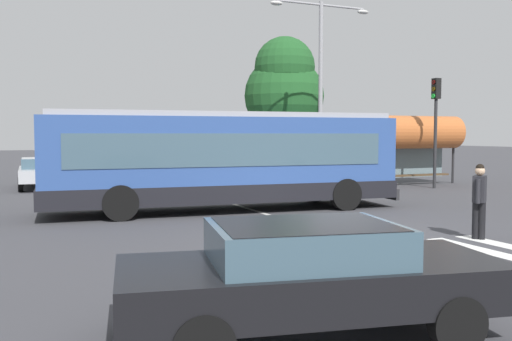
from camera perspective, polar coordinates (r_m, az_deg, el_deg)
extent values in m
plane|color=#3D3D42|center=(13.81, 8.57, -6.33)|extent=(160.00, 160.00, 0.00)
cylinder|color=black|center=(20.14, 5.87, -1.73)|extent=(1.02, 0.38, 1.00)
cylinder|color=black|center=(18.05, 8.98, -2.38)|extent=(1.02, 0.38, 1.00)
cylinder|color=black|center=(18.38, -14.15, -2.34)|extent=(1.02, 0.38, 1.00)
cylinder|color=black|center=(16.06, -13.46, -3.19)|extent=(1.02, 0.38, 1.00)
cube|color=#2D4C8E|center=(17.70, -3.37, 1.19)|extent=(10.98, 3.46, 2.55)
cube|color=black|center=(17.77, -3.36, -2.03)|extent=(11.09, 3.49, 0.55)
cube|color=#3D5666|center=(17.69, -3.38, 2.18)|extent=(9.69, 3.40, 0.96)
cube|color=#3D5666|center=(19.83, 11.86, 1.97)|extent=(0.23, 2.24, 1.63)
cube|color=black|center=(19.82, 11.89, 4.55)|extent=(0.22, 1.94, 0.28)
cube|color=#99999E|center=(17.70, -3.39, 5.58)|extent=(10.53, 3.22, 0.16)
cube|color=#28282B|center=(19.97, 12.07, -2.04)|extent=(0.34, 2.55, 0.36)
cylinder|color=black|center=(13.91, 21.19, -4.69)|extent=(0.16, 0.16, 0.85)
cylinder|color=black|center=(13.90, 21.71, -4.72)|extent=(0.16, 0.16, 0.85)
cube|color=#232328|center=(13.82, 21.52, -1.73)|extent=(0.48, 0.45, 0.60)
cylinder|color=#232328|center=(13.59, 21.39, -1.94)|extent=(0.10, 0.10, 0.55)
cylinder|color=#232328|center=(14.06, 21.65, -1.77)|extent=(0.10, 0.10, 0.55)
sphere|color=tan|center=(13.79, 21.56, -0.03)|extent=(0.22, 0.22, 0.22)
sphere|color=black|center=(13.79, 21.57, 0.24)|extent=(0.19, 0.19, 0.19)
cylinder|color=black|center=(8.19, 13.17, -11.06)|extent=(0.67, 0.32, 0.64)
cylinder|color=black|center=(6.79, 19.57, -14.29)|extent=(0.67, 0.32, 0.64)
cylinder|color=black|center=(7.44, -7.04, -12.51)|extent=(0.67, 0.32, 0.64)
cube|color=black|center=(6.84, 5.61, -11.15)|extent=(4.76, 2.63, 0.52)
cube|color=#3D5666|center=(6.71, 4.90, -7.24)|extent=(2.42, 1.98, 0.44)
cube|color=black|center=(6.68, 4.91, -5.69)|extent=(2.23, 1.87, 0.09)
cylinder|color=black|center=(28.23, -22.50, -0.81)|extent=(0.22, 0.65, 0.64)
cylinder|color=black|center=(28.26, -19.10, -0.73)|extent=(0.22, 0.65, 0.64)
cylinder|color=black|center=(25.45, -22.56, -1.28)|extent=(0.22, 0.65, 0.64)
cylinder|color=black|center=(25.48, -18.79, -1.18)|extent=(0.22, 0.65, 0.64)
cube|color=#B7BABF|center=(26.82, -20.75, -0.31)|extent=(1.96, 4.55, 0.52)
cube|color=#3D5666|center=(26.70, -20.77, 0.71)|extent=(1.67, 2.21, 0.44)
cube|color=#B7BABF|center=(26.69, -20.78, 1.10)|extent=(1.59, 2.03, 0.09)
cylinder|color=black|center=(28.75, -17.33, -0.62)|extent=(0.23, 0.65, 0.64)
cylinder|color=black|center=(28.91, -14.02, -0.54)|extent=(0.23, 0.65, 0.64)
cylinder|color=black|center=(25.97, -16.91, -1.06)|extent=(0.23, 0.65, 0.64)
cylinder|color=black|center=(26.15, -13.25, -0.97)|extent=(0.23, 0.65, 0.64)
cube|color=#AD1E1E|center=(27.41, -15.40, -0.12)|extent=(2.01, 4.57, 0.52)
cube|color=#3D5666|center=(27.30, -15.40, 0.87)|extent=(1.69, 2.22, 0.44)
cube|color=#AD1E1E|center=(27.29, -15.40, 1.26)|extent=(1.61, 2.04, 0.09)
cylinder|color=black|center=(28.80, -11.86, -0.53)|extent=(0.20, 0.64, 0.64)
cylinder|color=black|center=(29.19, -8.64, -0.44)|extent=(0.20, 0.64, 0.64)
cylinder|color=black|center=(26.09, -10.60, -0.94)|extent=(0.20, 0.64, 0.64)
cylinder|color=black|center=(26.51, -7.07, -0.83)|extent=(0.20, 0.64, 0.64)
cube|color=#38383D|center=(27.61, -9.57, -0.01)|extent=(1.82, 4.50, 0.52)
cube|color=#3D5666|center=(27.50, -9.54, 0.97)|extent=(1.60, 2.16, 0.44)
cube|color=#38383D|center=(27.49, -9.54, 1.36)|extent=(1.53, 1.98, 0.09)
cylinder|color=black|center=(29.48, -6.37, -0.38)|extent=(0.23, 0.65, 0.64)
cylinder|color=black|center=(29.95, -3.27, -0.30)|extent=(0.23, 0.65, 0.64)
cylinder|color=black|center=(26.80, -4.84, -0.77)|extent=(0.23, 0.65, 0.64)
cylinder|color=black|center=(27.32, -1.47, -0.68)|extent=(0.23, 0.65, 0.64)
cube|color=#C6B793|center=(28.35, -4.02, 0.12)|extent=(2.01, 4.57, 0.52)
cube|color=#3D5666|center=(28.24, -3.97, 1.08)|extent=(1.69, 2.23, 0.44)
cube|color=#C6B793|center=(28.23, -3.97, 1.46)|extent=(1.61, 2.04, 0.09)
cylinder|color=black|center=(30.34, -1.66, -0.24)|extent=(0.22, 0.65, 0.64)
cylinder|color=black|center=(30.96, 1.24, -0.16)|extent=(0.22, 0.65, 0.64)
cylinder|color=black|center=(27.75, 0.33, -0.61)|extent=(0.22, 0.65, 0.64)
cylinder|color=black|center=(28.42, 3.46, -0.51)|extent=(0.22, 0.65, 0.64)
cube|color=#234293|center=(29.33, 0.81, 0.25)|extent=(1.96, 4.55, 0.52)
cube|color=#3D5666|center=(29.22, 0.88, 1.18)|extent=(1.67, 2.21, 0.44)
cube|color=#234293|center=(29.21, 0.88, 1.54)|extent=(1.59, 2.03, 0.09)
cylinder|color=black|center=(31.92, 2.42, -0.05)|extent=(0.22, 0.65, 0.64)
cylinder|color=black|center=(32.64, 5.11, 0.02)|extent=(0.22, 0.65, 0.64)
cylinder|color=black|center=(29.40, 4.64, -0.38)|extent=(0.22, 0.65, 0.64)
cylinder|color=black|center=(30.18, 7.49, -0.29)|extent=(0.22, 0.65, 0.64)
cube|color=#196B70|center=(31.00, 4.89, 0.42)|extent=(1.98, 4.56, 0.52)
cube|color=#3D5666|center=(30.90, 4.97, 1.30)|extent=(1.68, 2.21, 0.44)
cube|color=#196B70|center=(30.89, 4.97, 1.64)|extent=(1.60, 2.03, 0.09)
cylinder|color=#28282B|center=(26.26, 17.54, 2.58)|extent=(0.14, 0.14, 3.93)
cube|color=black|center=(26.33, 17.64, 7.84)|extent=(0.28, 0.32, 0.90)
cylinder|color=#410907|center=(26.25, 17.37, 8.45)|extent=(0.04, 0.20, 0.20)
cylinder|color=#463707|center=(26.22, 17.36, 7.80)|extent=(0.04, 0.20, 0.20)
cylinder|color=green|center=(26.20, 17.35, 7.14)|extent=(0.04, 0.20, 0.20)
cylinder|color=#28282B|center=(26.73, 12.69, 0.92)|extent=(0.12, 0.12, 2.30)
cylinder|color=#28282B|center=(29.35, 19.18, 1.05)|extent=(0.12, 0.12, 2.30)
cube|color=slate|center=(28.53, 15.19, 1.28)|extent=(3.95, 0.04, 1.93)
cylinder|color=#BC602D|center=(27.97, 16.13, 3.71)|extent=(4.20, 1.54, 1.54)
cube|color=#4C3823|center=(28.03, 16.06, -0.44)|extent=(3.29, 0.36, 0.08)
cylinder|color=#939399|center=(26.63, 6.50, 7.60)|extent=(0.20, 0.20, 8.45)
cylinder|color=#939399|center=(27.79, 8.67, 15.91)|extent=(2.28, 0.10, 0.10)
ellipsoid|color=silver|center=(28.38, 10.69, 15.37)|extent=(0.60, 0.32, 0.20)
cylinder|color=#939399|center=(26.68, 4.36, 16.47)|extent=(2.28, 0.10, 0.10)
ellipsoid|color=silver|center=(26.15, 2.06, 16.45)|extent=(0.60, 0.32, 0.20)
cylinder|color=brown|center=(32.45, 2.81, 2.07)|extent=(0.36, 0.36, 2.97)
sphere|color=#1E5123|center=(32.51, 2.82, 7.49)|extent=(4.52, 4.52, 4.52)
sphere|color=#1E5123|center=(32.30, 2.89, 10.33)|extent=(3.39, 3.39, 3.39)
cube|color=silver|center=(10.02, 5.28, -10.11)|extent=(0.45, 3.25, 0.01)
cube|color=silver|center=(10.44, 9.35, -9.58)|extent=(0.45, 3.25, 0.01)
cube|color=silver|center=(10.91, 13.07, -9.05)|extent=(0.45, 3.25, 0.01)
cube|color=silver|center=(11.42, 16.47, -8.53)|extent=(0.45, 3.25, 0.01)
cube|color=silver|center=(11.97, 19.56, -8.04)|extent=(0.45, 3.25, 0.01)
cube|color=silver|center=(12.55, 22.37, -7.57)|extent=(0.45, 3.25, 0.01)
cube|color=silver|center=(15.40, 3.84, -5.25)|extent=(0.16, 24.00, 0.01)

